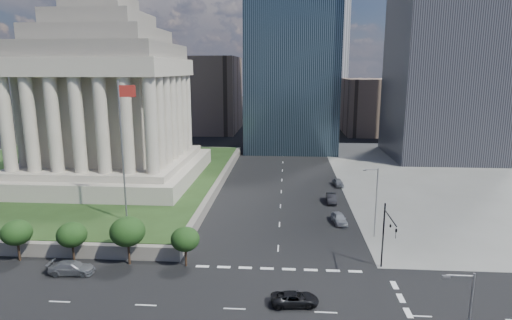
# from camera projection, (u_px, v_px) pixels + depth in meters

# --- Properties ---
(ground) EXTENTS (500.00, 500.00, 0.00)m
(ground) POSITION_uv_depth(u_px,v_px,m) (284.00, 145.00, 134.80)
(ground) COLOR black
(ground) RESTS_ON ground
(sidewalk_ne) EXTENTS (68.00, 90.00, 0.03)m
(sidewalk_ne) POSITION_uv_depth(u_px,v_px,m) (495.00, 179.00, 92.49)
(sidewalk_ne) COLOR slate
(sidewalk_ne) RESTS_ON ground
(plaza_terrace) EXTENTS (66.00, 70.00, 1.80)m
(plaza_terrace) POSITION_uv_depth(u_px,v_px,m) (66.00, 179.00, 89.04)
(plaza_terrace) COLOR #645E56
(plaza_terrace) RESTS_ON ground
(plaza_lawn) EXTENTS (64.00, 68.00, 0.10)m
(plaza_lawn) POSITION_uv_depth(u_px,v_px,m) (65.00, 175.00, 88.84)
(plaza_lawn) COLOR #203515
(plaza_lawn) RESTS_ON plaza_terrace
(war_memorial) EXTENTS (34.00, 34.00, 39.00)m
(war_memorial) POSITION_uv_depth(u_px,v_px,m) (106.00, 80.00, 82.06)
(war_memorial) COLOR #A19687
(war_memorial) RESTS_ON plaza_lawn
(flagpole) EXTENTS (2.52, 0.24, 20.00)m
(flagpole) POSITION_uv_depth(u_px,v_px,m) (123.00, 144.00, 59.49)
(flagpole) COLOR slate
(flagpole) RESTS_ON plaza_lawn
(midrise_glass) EXTENTS (26.00, 26.00, 60.00)m
(midrise_glass) POSITION_uv_depth(u_px,v_px,m) (292.00, 46.00, 123.58)
(midrise_glass) COLOR black
(midrise_glass) RESTS_ON ground
(building_filler_ne) EXTENTS (20.00, 30.00, 20.00)m
(building_filler_ne) POSITION_uv_depth(u_px,v_px,m) (371.00, 106.00, 159.72)
(building_filler_ne) COLOR brown
(building_filler_ne) RESTS_ON ground
(building_filler_nw) EXTENTS (24.00, 30.00, 28.00)m
(building_filler_nw) POSITION_uv_depth(u_px,v_px,m) (207.00, 94.00, 163.32)
(building_filler_nw) COLOR brown
(building_filler_nw) RESTS_ON ground
(traffic_signal_ne) EXTENTS (0.30, 5.74, 8.00)m
(traffic_signal_ne) POSITION_uv_depth(u_px,v_px,m) (387.00, 231.00, 48.61)
(traffic_signal_ne) COLOR black
(traffic_signal_ne) RESTS_ON ground
(street_lamp_north) EXTENTS (2.13, 0.22, 10.00)m
(street_lamp_north) POSITION_uv_depth(u_px,v_px,m) (375.00, 199.00, 59.50)
(street_lamp_north) COLOR slate
(street_lamp_north) RESTS_ON ground
(pickup_truck) EXTENTS (5.04, 2.73, 1.34)m
(pickup_truck) POSITION_uv_depth(u_px,v_px,m) (295.00, 299.00, 42.96)
(pickup_truck) COLOR black
(pickup_truck) RESTS_ON ground
(suv_grey) EXTENTS (5.33, 2.41, 1.52)m
(suv_grey) POSITION_uv_depth(u_px,v_px,m) (72.00, 268.00, 49.50)
(suv_grey) COLOR #595C61
(suv_grey) RESTS_ON ground
(parked_sedan_near) EXTENTS (4.87, 2.49, 1.59)m
(parked_sedan_near) POSITION_uv_depth(u_px,v_px,m) (339.00, 218.00, 65.88)
(parked_sedan_near) COLOR #9DA0A6
(parked_sedan_near) RESTS_ON ground
(parked_sedan_mid) EXTENTS (1.73, 4.80, 1.57)m
(parked_sedan_mid) POSITION_uv_depth(u_px,v_px,m) (331.00, 198.00, 76.12)
(parked_sedan_mid) COLOR black
(parked_sedan_mid) RESTS_ON ground
(parked_sedan_far) EXTENTS (4.48, 2.22, 1.47)m
(parked_sedan_far) POSITION_uv_depth(u_px,v_px,m) (338.00, 182.00, 87.08)
(parked_sedan_far) COLOR slate
(parked_sedan_far) RESTS_ON ground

